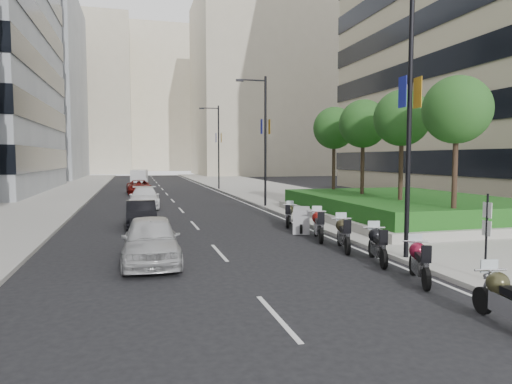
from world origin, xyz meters
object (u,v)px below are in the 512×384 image
object	(u,v)px
parking_sign	(486,232)
car_d	(139,187)
lamp_post_1	(263,134)
car_b	(141,214)
delivery_van	(140,178)
lamp_post_2	(217,143)
motorcycle_4	(318,225)
motorcycle_5	(301,220)
motorcycle_1	(419,262)
car_a	(151,240)
motorcycle_0	(504,299)
motorcycle_6	(289,215)
car_c	(144,198)
motorcycle_2	(377,245)
lamp_post_0	(405,109)
motorcycle_3	(343,234)

from	to	relation	value
parking_sign	car_d	world-z (taller)	parking_sign
lamp_post_1	car_b	world-z (taller)	lamp_post_1
lamp_post_1	delivery_van	size ratio (longest dim) A/B	1.86
lamp_post_2	motorcycle_4	distance (m)	30.81
motorcycle_5	car_b	distance (m)	7.96
motorcycle_1	car_a	xyz separation A→B (m)	(-7.15, 4.30, 0.20)
lamp_post_2	motorcycle_0	distance (m)	40.98
car_a	delivery_van	size ratio (longest dim) A/B	0.94
motorcycle_1	motorcycle_6	size ratio (longest dim) A/B	1.04
car_c	lamp_post_1	bearing A→B (deg)	-12.93
motorcycle_5	delivery_van	xyz separation A→B (m)	(-6.91, 38.05, 0.36)
motorcycle_6	car_b	size ratio (longest dim) A/B	0.49
motorcycle_2	motorcycle_4	distance (m)	4.45
motorcycle_0	motorcycle_4	size ratio (longest dim) A/B	0.94
motorcycle_5	motorcycle_0	bearing A→B (deg)	-159.54
car_d	motorcycle_5	bearing A→B (deg)	-77.47
motorcycle_4	motorcycle_6	xyz separation A→B (m)	(0.10, 4.09, -0.06)
lamp_post_0	car_b	world-z (taller)	lamp_post_0
motorcycle_0	car_d	bearing A→B (deg)	19.23
parking_sign	delivery_van	size ratio (longest dim) A/B	0.52
motorcycle_6	car_c	xyz separation A→B (m)	(-6.96, 10.43, 0.15)
lamp_post_1	car_a	world-z (taller)	lamp_post_1
car_b	car_d	distance (m)	21.87
motorcycle_3	lamp_post_0	bearing A→B (deg)	-139.63
motorcycle_1	motorcycle_3	world-z (taller)	motorcycle_3
car_b	delivery_van	bearing A→B (deg)	89.01
delivery_van	car_a	bearing A→B (deg)	-85.25
parking_sign	car_c	bearing A→B (deg)	111.32
lamp_post_0	lamp_post_1	bearing A→B (deg)	90.00
motorcycle_6	lamp_post_1	bearing A→B (deg)	17.18
motorcycle_2	car_c	xyz separation A→B (m)	(-7.09, 18.97, 0.11)
motorcycle_0	delivery_van	size ratio (longest dim) A/B	0.45
motorcycle_3	car_c	bearing A→B (deg)	38.55
lamp_post_2	motorcycle_6	distance (m)	26.77
motorcycle_4	lamp_post_0	bearing A→B (deg)	-150.59
lamp_post_0	motorcycle_0	size ratio (longest dim) A/B	4.15
motorcycle_3	lamp_post_1	bearing A→B (deg)	12.10
lamp_post_2	delivery_van	bearing A→B (deg)	129.69
motorcycle_3	delivery_van	world-z (taller)	delivery_van
car_a	car_d	distance (m)	29.85
motorcycle_2	car_d	size ratio (longest dim) A/B	0.45
motorcycle_0	motorcycle_1	xyz separation A→B (m)	(0.33, 3.38, 0.00)
car_b	car_c	bearing A→B (deg)	87.31
lamp_post_0	car_d	bearing A→B (deg)	104.41
motorcycle_5	motorcycle_4	bearing A→B (deg)	-158.91
motorcycle_0	car_a	size ratio (longest dim) A/B	0.48
motorcycle_3	car_a	distance (m)	7.08
lamp_post_1	lamp_post_2	distance (m)	18.00
parking_sign	car_b	size ratio (longest dim) A/B	0.62
motorcycle_5	motorcycle_2	bearing A→B (deg)	-156.70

